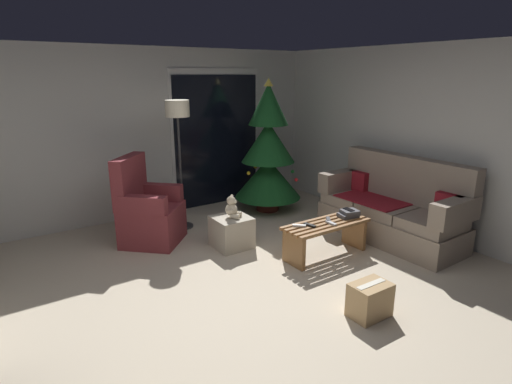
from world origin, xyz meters
TOP-DOWN VIEW (x-y plane):
  - ground_plane at (0.00, 0.00)m, footprint 7.00×7.00m
  - wall_back at (0.00, 3.06)m, footprint 5.72×0.12m
  - wall_right at (2.86, 0.00)m, footprint 0.12×6.00m
  - patio_door_frame at (1.17, 2.99)m, footprint 1.60×0.02m
  - patio_door_glass at (1.17, 2.97)m, footprint 1.50×0.02m
  - couch at (2.32, 0.31)m, footprint 0.82×1.95m
  - coffee_table at (1.19, 0.38)m, footprint 1.10×0.40m
  - remote_graphite at (1.27, 0.43)m, footprint 0.13×0.15m
  - remote_black at (0.96, 0.41)m, footprint 0.07×0.16m
  - remote_silver at (1.21, 0.32)m, footprint 0.05×0.16m
  - remote_white at (0.84, 0.47)m, footprint 0.14×0.14m
  - book_stack at (1.57, 0.38)m, footprint 0.27×0.22m
  - cell_phone at (1.57, 0.39)m, footprint 0.08×0.15m
  - christmas_tree at (1.62, 2.17)m, footprint 1.04×1.04m
  - armchair at (-0.42, 1.97)m, footprint 0.97×0.97m
  - floor_lamp at (0.17, 2.23)m, footprint 0.32×0.32m
  - ottoman at (0.39, 1.24)m, footprint 0.44×0.44m
  - teddy_bear_cream at (0.40, 1.23)m, footprint 0.21×0.22m
  - cardboard_box_taped_mid_floor at (0.63, -0.80)m, footprint 0.36×0.26m

SIDE VIEW (x-z plane):
  - ground_plane at x=0.00m, z-range 0.00..0.00m
  - cardboard_box_taped_mid_floor at x=0.63m, z-range 0.00..0.32m
  - ottoman at x=0.39m, z-range 0.00..0.39m
  - coffee_table at x=1.19m, z-range 0.07..0.49m
  - couch at x=2.32m, z-range -0.14..0.94m
  - armchair at x=-0.42m, z-range -0.16..0.97m
  - remote_graphite at x=1.27m, z-range 0.42..0.44m
  - remote_black at x=0.96m, z-range 0.42..0.44m
  - remote_silver at x=1.21m, z-range 0.42..0.44m
  - remote_white at x=0.84m, z-range 0.42..0.44m
  - book_stack at x=1.57m, z-range 0.42..0.50m
  - cell_phone at x=1.57m, z-range 0.50..0.51m
  - teddy_bear_cream at x=0.40m, z-range 0.37..0.66m
  - christmas_tree at x=1.62m, z-range -0.12..1.94m
  - patio_door_glass at x=1.17m, z-range 0.00..2.10m
  - patio_door_frame at x=1.17m, z-range 0.00..2.20m
  - wall_back at x=0.00m, z-range 0.00..2.50m
  - wall_right at x=2.86m, z-range 0.00..2.50m
  - floor_lamp at x=0.17m, z-range 0.61..2.40m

